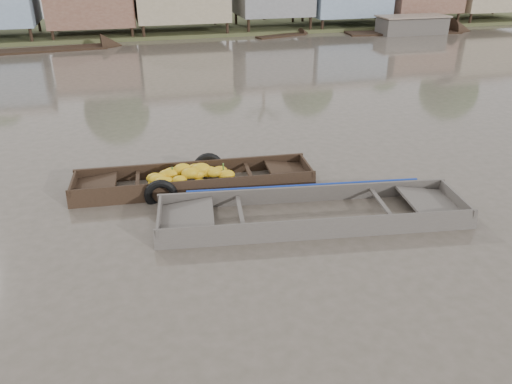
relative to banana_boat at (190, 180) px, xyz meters
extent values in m
plane|color=#4D463B|center=(0.73, -3.04, -0.20)|extent=(120.00, 120.00, 0.00)
cube|color=#384723|center=(0.73, 29.96, -0.20)|extent=(120.00, 12.00, 0.50)
cube|color=brown|center=(-3.07, 26.46, 2.00)|extent=(5.80, 4.60, 2.70)
cube|color=black|center=(0.12, 0.01, -0.28)|extent=(6.41, 1.68, 0.08)
cube|color=black|center=(0.17, 0.69, -0.02)|extent=(6.47, 0.64, 0.60)
cube|color=black|center=(0.07, -0.68, -0.02)|extent=(6.47, 0.64, 0.60)
cube|color=black|center=(3.28, -0.23, -0.02)|extent=(0.16, 1.41, 0.57)
cube|color=black|center=(2.73, -0.19, 0.05)|extent=(1.19, 1.29, 0.21)
cube|color=black|center=(-3.04, 0.24, -0.02)|extent=(0.16, 1.41, 0.57)
cube|color=black|center=(-2.49, 0.20, 0.05)|extent=(1.19, 1.29, 0.21)
cube|color=black|center=(-1.39, 0.12, 0.10)|extent=(0.20, 1.35, 0.05)
cube|color=black|center=(1.63, -0.11, 0.10)|extent=(0.20, 1.35, 0.05)
ellipsoid|color=yellow|center=(0.53, -0.09, 0.23)|extent=(0.50, 0.36, 0.29)
ellipsoid|color=yellow|center=(-0.03, 0.30, 0.14)|extent=(0.44, 0.32, 0.26)
ellipsoid|color=yellow|center=(-0.60, 0.13, 0.19)|extent=(0.47, 0.34, 0.27)
ellipsoid|color=yellow|center=(-0.84, 0.03, 0.09)|extent=(0.55, 0.40, 0.32)
ellipsoid|color=yellow|center=(-0.30, -0.27, 0.16)|extent=(0.42, 0.30, 0.25)
ellipsoid|color=yellow|center=(0.20, -0.12, 0.22)|extent=(0.49, 0.35, 0.29)
ellipsoid|color=yellow|center=(-0.64, -0.17, 0.09)|extent=(0.48, 0.35, 0.28)
ellipsoid|color=yellow|center=(-0.92, 0.23, 0.07)|extent=(0.50, 0.36, 0.29)
ellipsoid|color=yellow|center=(-0.74, -0.15, 0.09)|extent=(0.54, 0.40, 0.32)
ellipsoid|color=yellow|center=(0.63, -0.22, 0.25)|extent=(0.43, 0.31, 0.25)
ellipsoid|color=yellow|center=(-0.46, 0.11, 0.21)|extent=(0.54, 0.40, 0.32)
ellipsoid|color=yellow|center=(0.30, -0.05, 0.32)|extent=(0.55, 0.40, 0.33)
ellipsoid|color=yellow|center=(-0.72, -0.27, 0.04)|extent=(0.53, 0.39, 0.31)
ellipsoid|color=yellow|center=(0.20, -0.38, 0.05)|extent=(0.44, 0.32, 0.26)
ellipsoid|color=yellow|center=(-0.17, 0.09, 0.32)|extent=(0.51, 0.38, 0.30)
ellipsoid|color=yellow|center=(-0.91, -0.30, -0.03)|extent=(0.43, 0.32, 0.25)
ellipsoid|color=yellow|center=(-0.66, -0.27, 0.02)|extent=(0.53, 0.38, 0.31)
ellipsoid|color=yellow|center=(0.49, 0.41, 0.08)|extent=(0.45, 0.33, 0.26)
ellipsoid|color=yellow|center=(-0.13, 0.17, 0.19)|extent=(0.48, 0.35, 0.28)
ellipsoid|color=yellow|center=(0.97, -0.22, 0.13)|extent=(0.50, 0.36, 0.29)
ellipsoid|color=yellow|center=(0.44, 0.37, 0.09)|extent=(0.47, 0.34, 0.28)
ellipsoid|color=yellow|center=(0.00, -0.16, 0.28)|extent=(0.52, 0.38, 0.30)
ellipsoid|color=yellow|center=(-0.18, 0.36, 0.18)|extent=(0.43, 0.31, 0.25)
ellipsoid|color=yellow|center=(0.17, 0.10, 0.30)|extent=(0.42, 0.30, 0.24)
ellipsoid|color=yellow|center=(-0.94, 0.03, 0.00)|extent=(0.42, 0.31, 0.25)
ellipsoid|color=yellow|center=(1.18, -0.47, 0.02)|extent=(0.45, 0.33, 0.27)
ellipsoid|color=yellow|center=(-0.05, 0.24, 0.18)|extent=(0.48, 0.35, 0.28)
ellipsoid|color=yellow|center=(0.88, 0.27, 0.06)|extent=(0.47, 0.34, 0.28)
cylinder|color=#3F6626|center=(-0.45, 0.05, 0.31)|extent=(0.05, 0.05, 0.21)
cylinder|color=#3F6626|center=(0.35, -0.01, 0.31)|extent=(0.05, 0.05, 0.21)
cylinder|color=#3F6626|center=(0.92, -0.05, 0.31)|extent=(0.05, 0.05, 0.21)
torus|color=black|center=(0.64, 0.75, 0.00)|extent=(0.89, 0.27, 0.88)
torus|color=black|center=(-0.85, -0.70, 0.00)|extent=(0.87, 0.27, 0.86)
cube|color=#49423E|center=(2.59, -2.54, -0.28)|extent=(7.40, 2.54, 0.08)
cube|color=#49423E|center=(2.71, -1.66, -0.02)|extent=(7.37, 1.17, 0.59)
cube|color=#49423E|center=(2.47, -3.42, -0.02)|extent=(7.37, 1.17, 0.59)
cube|color=#49423E|center=(6.19, -3.04, -0.02)|extent=(0.31, 1.80, 0.56)
cube|color=#49423E|center=(5.56, -2.95, 0.05)|extent=(1.46, 1.72, 0.24)
cube|color=#49423E|center=(-1.00, -2.05, -0.02)|extent=(0.31, 1.80, 0.56)
cube|color=#49423E|center=(-0.38, -2.13, 0.05)|extent=(1.46, 1.72, 0.24)
cube|color=#49423E|center=(0.87, -2.31, 0.10)|extent=(0.34, 1.74, 0.05)
cube|color=#49423E|center=(4.31, -2.78, 0.10)|extent=(0.34, 1.74, 0.05)
cube|color=#665E54|center=(2.59, -2.54, -0.23)|extent=(5.67, 2.16, 0.02)
cube|color=navy|center=(2.72, -1.61, 0.20)|extent=(5.95, 0.90, 0.15)
torus|color=olive|center=(5.36, -3.22, -0.21)|extent=(0.41, 0.41, 0.06)
torus|color=olive|center=(5.36, -3.22, -0.17)|extent=(0.34, 0.34, 0.06)
cube|color=black|center=(9.95, 23.23, -0.25)|extent=(3.97, 1.96, 0.35)
cube|color=black|center=(-5.92, 21.97, -0.25)|extent=(7.44, 2.25, 0.35)
cube|color=black|center=(19.27, 22.34, -0.25)|extent=(8.76, 2.76, 0.35)
cube|color=black|center=(19.73, 21.96, 0.35)|extent=(5.00, 2.00, 1.20)
camera|label=1|loc=(-1.44, -12.37, 5.75)|focal=35.00mm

